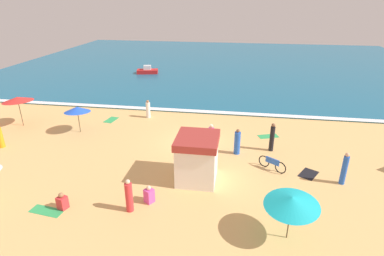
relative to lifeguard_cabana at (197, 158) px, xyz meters
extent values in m
plane|color=#E5B26B|center=(-0.76, 4.43, -1.33)|extent=(60.00, 60.00, 0.00)
cube|color=#196084|center=(-0.76, 32.43, -1.28)|extent=(60.00, 44.00, 0.10)
cube|color=white|center=(-0.76, 10.73, -1.22)|extent=(57.00, 0.70, 0.01)
cube|color=white|center=(0.00, 0.00, -0.23)|extent=(2.09, 2.33, 2.20)
cube|color=#A5332D|center=(0.00, 0.00, 1.07)|extent=(2.25, 2.52, 0.40)
cylinder|color=#4C3823|center=(4.42, -3.95, -0.32)|extent=(0.05, 0.05, 2.01)
cone|color=#19B7C6|center=(4.42, -3.95, 0.53)|extent=(3.10, 3.11, 0.63)
cylinder|color=#4C3823|center=(-14.69, 5.57, -0.18)|extent=(0.05, 0.05, 2.29)
cone|color=red|center=(-14.69, 5.57, 0.85)|extent=(3.20, 3.20, 0.51)
cylinder|color=#4C3823|center=(-9.62, 5.10, -0.35)|extent=(0.05, 0.05, 1.94)
cone|color=blue|center=(-9.62, 5.10, 0.47)|extent=(2.28, 2.30, 0.55)
torus|color=black|center=(3.76, 2.04, -1.00)|extent=(0.62, 0.46, 0.72)
torus|color=black|center=(4.66, 1.41, -1.00)|extent=(0.62, 0.46, 0.72)
cube|color=blue|center=(4.21, 1.73, -0.78)|extent=(0.75, 0.55, 0.36)
cylinder|color=red|center=(-2.76, -3.26, -0.57)|extent=(0.44, 0.44, 1.50)
sphere|color=beige|center=(-2.76, -3.26, 0.28)|extent=(0.22, 0.22, 0.22)
cylinder|color=blue|center=(2.11, 3.43, -0.57)|extent=(0.40, 0.40, 1.51)
sphere|color=brown|center=(2.11, 3.43, 0.28)|extent=(0.22, 0.22, 0.22)
cylinder|color=#D84CA5|center=(0.39, 3.63, -0.52)|extent=(0.39, 0.39, 1.62)
sphere|color=beige|center=(0.39, 3.63, 0.41)|extent=(0.26, 0.26, 0.26)
cylinder|color=white|center=(-5.40, 8.81, -0.66)|extent=(0.37, 0.37, 1.32)
sphere|color=#9E6B47|center=(-5.40, 8.81, 0.10)|extent=(0.22, 0.22, 0.22)
cube|color=red|center=(-6.01, -3.62, -1.00)|extent=(0.51, 0.51, 0.64)
sphere|color=#9E6B47|center=(-6.01, -3.62, -0.57)|extent=(0.25, 0.25, 0.25)
cylinder|color=black|center=(4.33, 4.23, -0.48)|extent=(0.40, 0.40, 1.69)
sphere|color=brown|center=(4.33, 4.23, 0.48)|extent=(0.25, 0.25, 0.25)
cylinder|color=blue|center=(7.87, 0.78, -0.49)|extent=(0.40, 0.40, 1.66)
sphere|color=#DBA884|center=(7.87, 0.78, 0.44)|extent=(0.23, 0.23, 0.23)
cube|color=#D84CA5|center=(-2.04, -2.46, -0.97)|extent=(0.56, 0.56, 0.72)
sphere|color=beige|center=(-2.04, -2.46, -0.50)|extent=(0.22, 0.22, 0.22)
cylinder|color=orange|center=(-13.63, 1.87, -0.62)|extent=(0.43, 0.43, 1.41)
cube|color=black|center=(6.27, 1.51, -1.32)|extent=(1.34, 1.49, 0.01)
cube|color=green|center=(-8.29, 7.78, -1.32)|extent=(0.95, 1.45, 0.01)
cube|color=green|center=(4.32, 6.49, -1.32)|extent=(1.61, 1.16, 0.01)
cube|color=green|center=(-6.69, -3.95, -1.32)|extent=(1.70, 0.83, 0.01)
cube|color=red|center=(-9.99, 24.02, -0.98)|extent=(2.85, 1.75, 0.49)
cube|color=silver|center=(-9.99, 24.02, -0.47)|extent=(1.06, 0.92, 0.53)
camera|label=1|loc=(2.08, -14.84, 8.16)|focal=29.21mm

